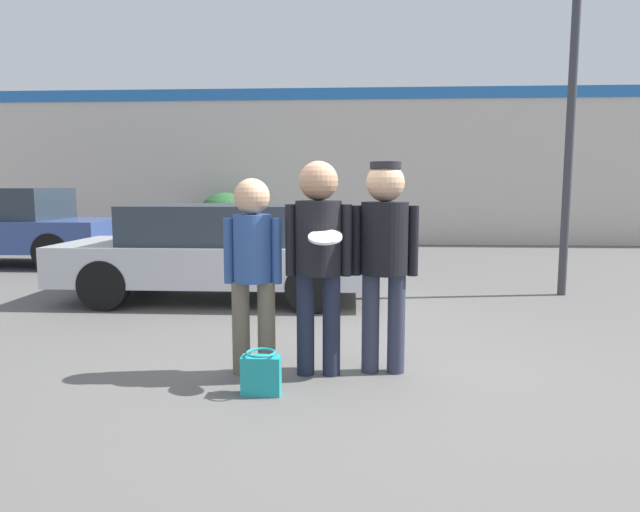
% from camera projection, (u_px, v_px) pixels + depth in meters
% --- Properties ---
extents(ground_plane, '(56.00, 56.00, 0.00)m').
position_uv_depth(ground_plane, '(350.00, 369.00, 5.01)').
color(ground_plane, '#5B5956').
extents(storefront_building, '(24.00, 0.22, 4.18)m').
position_uv_depth(storefront_building, '(353.00, 166.00, 15.48)').
color(storefront_building, beige).
rests_on(storefront_building, ground).
extents(person_left, '(0.49, 0.32, 1.66)m').
position_uv_depth(person_left, '(253.00, 260.00, 4.78)').
color(person_left, '#665B4C').
rests_on(person_left, ground).
extents(person_middle_with_frisbee, '(0.55, 0.59, 1.80)m').
position_uv_depth(person_middle_with_frisbee, '(318.00, 247.00, 4.73)').
color(person_middle_with_frisbee, '#1E2338').
rests_on(person_middle_with_frisbee, ground).
extents(person_right, '(0.57, 0.40, 1.80)m').
position_uv_depth(person_right, '(384.00, 245.00, 4.80)').
color(person_right, '#2D3347').
rests_on(person_right, ground).
extents(parked_car_near, '(4.33, 1.82, 1.34)m').
position_uv_depth(parked_car_near, '(219.00, 251.00, 8.03)').
color(parked_car_near, '#B7BABF').
rests_on(parked_car_near, ground).
extents(parked_car_far, '(4.32, 1.91, 1.55)m').
position_uv_depth(parked_car_far, '(8.00, 226.00, 11.58)').
color(parked_car_far, '#334784').
rests_on(parked_car_far, ground).
extents(street_lamp, '(1.06, 0.35, 6.43)m').
position_uv_depth(street_lamp, '(587.00, 22.00, 7.92)').
color(street_lamp, '#38383D').
rests_on(street_lamp, ground).
extents(shrub, '(1.43, 1.43, 1.43)m').
position_uv_depth(shrub, '(225.00, 219.00, 14.96)').
color(shrub, '#285B2D').
rests_on(shrub, ground).
extents(handbag, '(0.30, 0.23, 0.34)m').
position_uv_depth(handbag, '(261.00, 374.00, 4.38)').
color(handbag, teal).
rests_on(handbag, ground).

